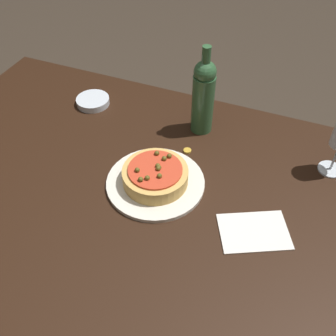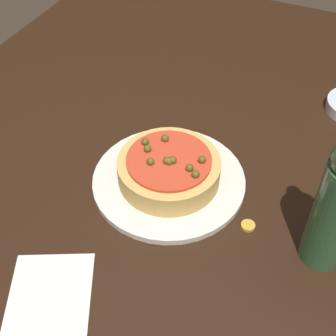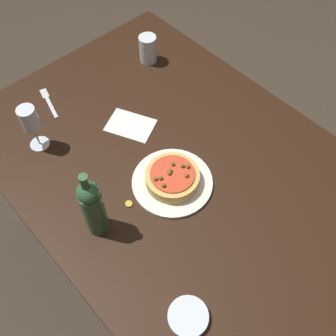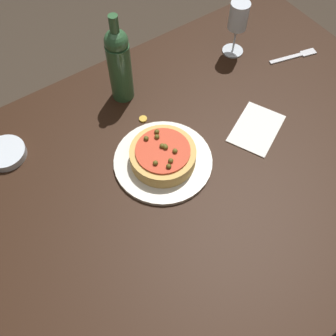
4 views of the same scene
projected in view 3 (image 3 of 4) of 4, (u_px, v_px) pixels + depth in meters
ground_plane at (179, 253)px, 1.99m from camera, size 14.00×14.00×0.00m
dining_table at (184, 182)px, 1.43m from camera, size 1.57×1.03×0.75m
dinner_plate at (172, 182)px, 1.33m from camera, size 0.27×0.27×0.01m
pizza at (172, 177)px, 1.31m from camera, size 0.18×0.18×0.06m
wine_glass at (30, 121)px, 1.32m from camera, size 0.07×0.07×0.19m
wine_bottle at (93, 207)px, 1.14m from camera, size 0.07×0.07×0.29m
water_cup at (148, 49)px, 1.64m from camera, size 0.07×0.07×0.12m
side_bowl at (188, 317)px, 1.08m from camera, size 0.11×0.11×0.02m
fork at (48, 101)px, 1.55m from camera, size 0.17×0.06×0.00m
paper_napkin at (130, 125)px, 1.48m from camera, size 0.21×0.18×0.00m
bottle_cap at (129, 204)px, 1.29m from camera, size 0.02×0.02×0.01m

